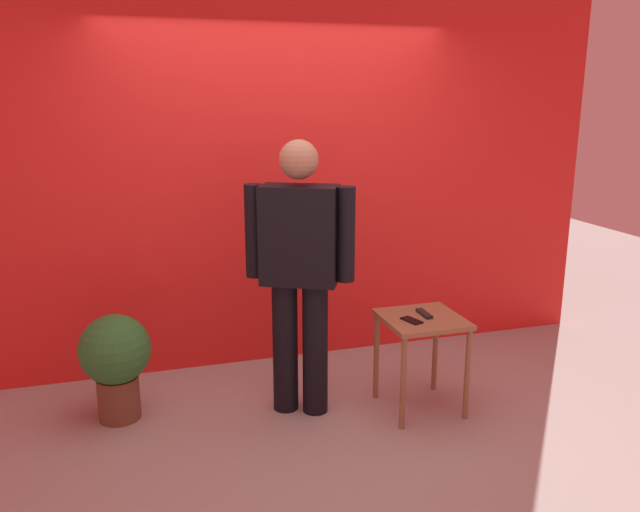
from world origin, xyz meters
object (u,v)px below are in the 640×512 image
standing_person (300,265)px  tv_remote (424,314)px  side_table (422,333)px  potted_plant (116,358)px  cell_phone (412,320)px

standing_person → tv_remote: standing_person is taller
side_table → potted_plant: size_ratio=0.92×
side_table → potted_plant: bearing=167.3°
standing_person → tv_remote: size_ratio=10.27×
side_table → standing_person: bearing=164.8°
potted_plant → tv_remote: bearing=-11.7°
side_table → potted_plant: (-1.88, 0.43, -0.11)m
side_table → cell_phone: size_ratio=4.37×
potted_plant → standing_person: bearing=-11.1°
standing_person → cell_phone: 0.78m
cell_phone → standing_person: bearing=140.8°
standing_person → cell_phone: standing_person is taller
standing_person → side_table: (0.75, -0.20, -0.46)m
potted_plant → cell_phone: bearing=-14.9°
cell_phone → tv_remote: tv_remote is taller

